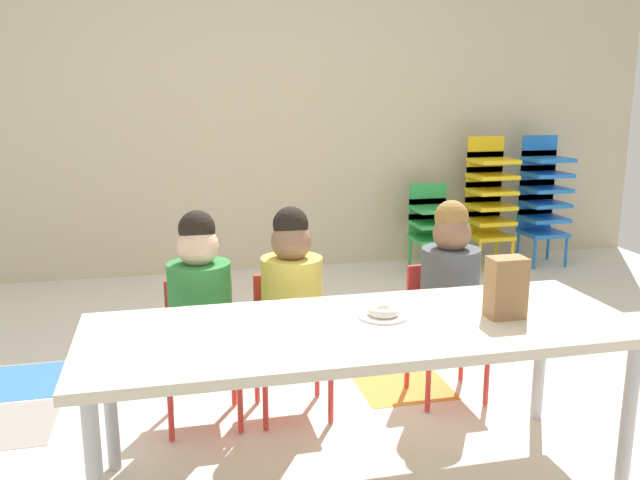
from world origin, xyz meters
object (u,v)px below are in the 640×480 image
Objects in this scene: kid_chair_blue_stack at (543,194)px; kid_chair_yellow_stack at (489,196)px; paper_plate_near_edge at (383,316)px; craft_table at (362,338)px; seated_child_near_camera at (200,299)px; seated_child_far_right at (449,282)px; kid_chair_green_stack at (432,221)px; seated_child_middle_seat at (291,292)px; donut_powdered_on_plate at (383,311)px; paper_bag_brown at (506,287)px.

kid_chair_yellow_stack is at bearing 180.00° from kid_chair_blue_stack.
craft_table is at bearing -148.49° from paper_plate_near_edge.
kid_chair_blue_stack is at bearing 36.31° from seated_child_near_camera.
craft_table is at bearing -124.71° from kid_chair_yellow_stack.
seated_child_far_right is 5.10× the size of paper_plate_near_edge.
kid_chair_green_stack is 0.97m from kid_chair_blue_stack.
seated_child_middle_seat and seated_child_far_right have the same top height.
kid_chair_blue_stack is 3.43m from donut_powdered_on_plate.
kid_chair_blue_stack is at bearing 50.21° from seated_child_far_right.
seated_child_far_right is 2.25m from kid_chair_green_stack.
kid_chair_yellow_stack is at bearing 41.42° from seated_child_near_camera.
paper_bag_brown is at bearing -123.71° from kid_chair_blue_stack.
paper_bag_brown reaches higher than donut_powdered_on_plate.
seated_child_far_right is at bearing 0.00° from seated_child_near_camera.
craft_table is 2.10× the size of seated_child_near_camera.
seated_child_near_camera is 4.17× the size of paper_bag_brown.
paper_bag_brown is at bearing -4.53° from craft_table.
seated_child_middle_seat is 2.89m from kid_chair_yellow_stack.
donut_powdered_on_plate is (-0.48, -0.51, 0.07)m from seated_child_far_right.
donut_powdered_on_plate is at bearing -39.46° from seated_child_near_camera.
seated_child_near_camera is at bearing -132.17° from kid_chair_green_stack.
kid_chair_blue_stack reaches higher than seated_child_near_camera.
kid_chair_blue_stack reaches higher than kid_chair_green_stack.
craft_table is 16.49× the size of donut_powdered_on_plate.
kid_chair_blue_stack reaches higher than seated_child_middle_seat.
donut_powdered_on_plate is at bearing -65.11° from seated_child_middle_seat.
craft_table is 0.13m from donut_powdered_on_plate.
kid_chair_green_stack is at bearing 63.93° from donut_powdered_on_plate.
seated_child_far_right is (0.72, 0.00, 0.00)m from seated_child_middle_seat.
seated_child_far_right reaches higher than paper_bag_brown.
craft_table is at bearing -148.49° from donut_powdered_on_plate.
seated_child_far_right is (0.58, 0.57, 0.00)m from craft_table.
seated_child_middle_seat reaches higher than craft_table.
seated_child_far_right is at bearing 46.66° from donut_powdered_on_plate.
donut_powdered_on_plate is at bearing -116.07° from kid_chair_green_stack.
paper_bag_brown is at bearing -30.27° from seated_child_near_camera.
kid_chair_yellow_stack is 5.78× the size of paper_plate_near_edge.
seated_child_near_camera is 0.38m from seated_child_middle_seat.
kid_chair_blue_stack is at bearing 0.00° from kid_chair_yellow_stack.
seated_child_middle_seat is at bearing 180.00° from seated_child_far_right.
paper_plate_near_edge is (-1.28, -2.61, 0.21)m from kid_chair_green_stack.
paper_plate_near_edge is (0.62, -0.51, 0.05)m from seated_child_near_camera.
craft_table is at bearing -75.79° from seated_child_middle_seat.
donut_powdered_on_plate is (0.09, 0.06, 0.07)m from craft_table.
craft_table is at bearing -135.37° from seated_child_far_right.
seated_child_near_camera is at bearing -143.69° from kid_chair_blue_stack.
donut_powdered_on_plate is (0.24, -0.51, 0.07)m from seated_child_middle_seat.
kid_chair_blue_stack is 3.26m from paper_bag_brown.
seated_child_far_right reaches higher than craft_table.
donut_powdered_on_plate is (0.00, 0.00, 0.02)m from paper_plate_near_edge.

